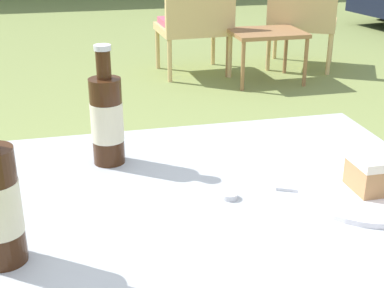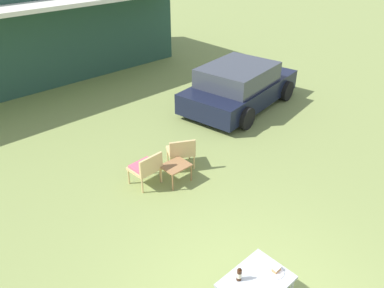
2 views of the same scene
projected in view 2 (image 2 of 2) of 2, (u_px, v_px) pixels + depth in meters
The scene contains 10 objects.
cabin_building at pixel (17, 28), 12.62m from camera, with size 10.38×5.00×3.27m.
parked_car at pixel (239, 86), 10.86m from camera, with size 4.07×2.51×1.26m.
wicker_chair_cushioned at pixel (146, 167), 7.57m from camera, with size 0.59×0.52×0.74m.
wicker_chair_plain at pixel (181, 151), 8.11m from camera, with size 0.73×0.71×0.74m.
garden_side_table at pixel (176, 167), 7.68m from camera, with size 0.56×0.45×0.41m.
patio_table at pixel (256, 285), 4.80m from camera, with size 0.89×0.65×0.75m.
cake_on_plate at pixel (276, 270), 4.86m from camera, with size 0.24×0.24×0.07m.
cola_bottle_near at pixel (239, 275), 4.72m from camera, with size 0.06×0.06×0.24m.
fork at pixel (270, 274), 4.83m from camera, with size 0.16×0.08×0.01m.
loose_bottle_cap at pixel (261, 280), 4.75m from camera, with size 0.03×0.03×0.01m.
Camera 2 is at (-2.79, -1.80, 4.66)m, focal length 35.00 mm.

